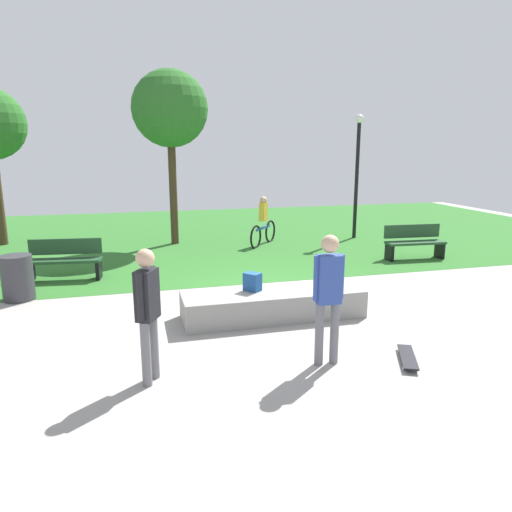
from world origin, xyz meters
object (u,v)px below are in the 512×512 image
(lamp_post, at_px, (357,164))
(tree_tall_oak, at_px, (170,110))
(concrete_ledge, at_px, (273,304))
(park_bench_far_right, at_px, (414,241))
(skateboard_by_ledge, at_px, (408,357))
(skater_performing_trick, at_px, (328,289))
(skater_watching, at_px, (148,306))
(park_bench_center_lawn, at_px, (65,259))
(trash_bin, at_px, (17,278))
(cyclist_on_bicycle, at_px, (263,224))
(backpack_on_ledge, at_px, (252,282))

(lamp_post, bearing_deg, tree_tall_oak, 174.88)
(concrete_ledge, relative_size, park_bench_far_right, 1.95)
(park_bench_far_right, bearing_deg, skateboard_by_ledge, -123.39)
(concrete_ledge, distance_m, park_bench_far_right, 6.00)
(skater_performing_trick, height_order, skateboard_by_ledge, skater_performing_trick)
(skateboard_by_ledge, bearing_deg, concrete_ledge, 120.95)
(skater_watching, relative_size, park_bench_center_lawn, 1.06)
(skateboard_by_ledge, bearing_deg, park_bench_far_right, 56.61)
(concrete_ledge, bearing_deg, trash_bin, 154.23)
(skater_performing_trick, xyz_separation_m, skateboard_by_ledge, (1.13, -0.23, -1.01))
(park_bench_center_lawn, bearing_deg, skater_performing_trick, -53.87)
(park_bench_far_right, distance_m, lamp_post, 3.74)
(park_bench_far_right, bearing_deg, tree_tall_oak, 148.43)
(skater_watching, height_order, trash_bin, skater_watching)
(lamp_post, bearing_deg, trash_bin, -155.06)
(cyclist_on_bicycle, bearing_deg, tree_tall_oak, 161.28)
(backpack_on_ledge, bearing_deg, trash_bin, 23.27)
(skater_watching, bearing_deg, park_bench_far_right, 36.14)
(skater_watching, distance_m, lamp_post, 11.02)
(skateboard_by_ledge, bearing_deg, lamp_post, 68.28)
(skater_performing_trick, bearing_deg, trash_bin, 138.67)
(backpack_on_ledge, bearing_deg, concrete_ledge, -148.59)
(park_bench_far_right, bearing_deg, trash_bin, -173.05)
(skateboard_by_ledge, bearing_deg, skater_performing_trick, 168.66)
(trash_bin, bearing_deg, backpack_on_ledge, -26.35)
(skater_performing_trick, height_order, park_bench_center_lawn, skater_performing_trick)
(skater_performing_trick, height_order, park_bench_far_right, skater_performing_trick)
(cyclist_on_bicycle, bearing_deg, concrete_ledge, -104.04)
(park_bench_far_right, bearing_deg, lamp_post, 93.17)
(concrete_ledge, distance_m, lamp_post, 8.40)
(concrete_ledge, bearing_deg, skater_watching, -139.47)
(skateboard_by_ledge, bearing_deg, trash_bin, 143.20)
(concrete_ledge, distance_m, cyclist_on_bicycle, 6.39)
(skater_watching, height_order, park_bench_center_lawn, skater_watching)
(backpack_on_ledge, relative_size, park_bench_center_lawn, 0.19)
(skater_performing_trick, relative_size, trash_bin, 2.03)
(backpack_on_ledge, relative_size, park_bench_far_right, 0.20)
(skateboard_by_ledge, height_order, tree_tall_oak, tree_tall_oak)
(park_bench_center_lawn, bearing_deg, park_bench_far_right, -1.27)
(backpack_on_ledge, xyz_separation_m, cyclist_on_bicycle, (1.89, 6.07, -0.00))
(skater_watching, xyz_separation_m, trash_bin, (-2.37, 4.06, -0.57))
(skater_performing_trick, xyz_separation_m, park_bench_far_right, (4.79, 5.32, -0.59))
(skater_performing_trick, distance_m, tree_tall_oak, 9.58)
(park_bench_far_right, bearing_deg, backpack_on_ledge, -148.58)
(concrete_ledge, height_order, cyclist_on_bicycle, cyclist_on_bicycle)
(backpack_on_ledge, xyz_separation_m, trash_bin, (-4.21, 2.09, -0.19))
(concrete_ledge, relative_size, trash_bin, 3.56)
(skateboard_by_ledge, relative_size, tree_tall_oak, 0.16)
(park_bench_center_lawn, bearing_deg, trash_bin, -117.45)
(backpack_on_ledge, bearing_deg, tree_tall_oak, -34.39)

